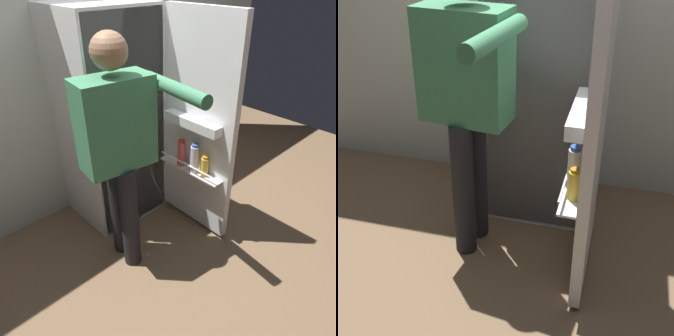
{
  "view_description": "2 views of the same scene",
  "coord_description": "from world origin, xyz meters",
  "views": [
    {
      "loc": [
        -1.26,
        -1.44,
        1.82
      ],
      "look_at": [
        0.04,
        -0.08,
        0.65
      ],
      "focal_mm": 34.33,
      "sensor_mm": 36.0,
      "label": 1
    },
    {
      "loc": [
        0.45,
        -2.01,
        1.75
      ],
      "look_at": [
        -0.06,
        -0.12,
        0.61
      ],
      "focal_mm": 49.43,
      "sensor_mm": 36.0,
      "label": 2
    }
  ],
  "objects": [
    {
      "name": "ground_plane",
      "position": [
        0.0,
        0.0,
        0.0
      ],
      "size": [
        5.78,
        5.78,
        0.0
      ],
      "primitive_type": "plane",
      "color": "brown"
    },
    {
      "name": "kitchen_wall",
      "position": [
        0.0,
        0.88,
        1.28
      ],
      "size": [
        4.4,
        0.1,
        2.57
      ],
      "primitive_type": "cube",
      "color": "beige",
      "rests_on": "ground_plane"
    },
    {
      "name": "refrigerator",
      "position": [
        0.03,
        0.48,
        0.82
      ],
      "size": [
        0.71,
        1.21,
        1.65
      ],
      "color": "white",
      "rests_on": "ground_plane"
    },
    {
      "name": "person",
      "position": [
        -0.29,
        0.01,
        0.94
      ],
      "size": [
        0.54,
        0.77,
        1.57
      ],
      "color": "black",
      "rests_on": "ground_plane"
    }
  ]
}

